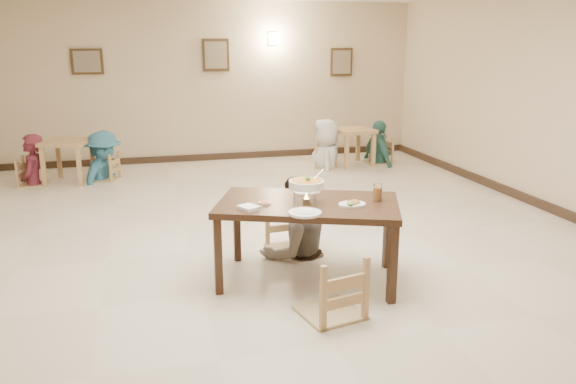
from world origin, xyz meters
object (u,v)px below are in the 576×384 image
object	(u,v)px
chair_far	(289,209)
bg_diner_b	(101,131)
main_diner	(296,176)
bg_diner_d	(380,120)
chair_near	(331,257)
bg_table_right	(353,136)
bg_chair_lr	(103,155)
bg_diner_a	(28,134)
bg_chair_rr	(379,138)
curry_warmer	(307,185)
bg_chair_rl	(326,143)
bg_chair_ll	(31,159)
drink_glass	(378,193)
bg_diner_c	(327,119)
main_table	(308,210)
bg_table_left	(67,148)

from	to	relation	value
chair_far	bg_diner_b	xyz separation A→B (m)	(-2.15, 3.96, 0.35)
main_diner	bg_diner_d	world-z (taller)	main_diner
bg_diner_d	bg_diner_b	bearing A→B (deg)	85.45
chair_near	bg_table_right	bearing A→B (deg)	-125.14
chair_far	bg_table_right	size ratio (longest dim) A/B	1.24
bg_diner_d	chair_near	bearing A→B (deg)	147.03
bg_chair_lr	bg_diner_a	distance (m)	1.16
bg_chair_rr	curry_warmer	bearing A→B (deg)	-27.58
main_diner	bg_chair_rr	world-z (taller)	main_diner
curry_warmer	bg_chair_rl	xyz separation A→B (m)	(1.80, 4.82, -0.51)
bg_chair_ll	bg_table_right	bearing A→B (deg)	-81.18
curry_warmer	bg_table_right	world-z (taller)	curry_warmer
drink_glass	curry_warmer	bearing A→B (deg)	170.05
chair_near	bg_diner_b	xyz separation A→B (m)	(-2.10, 5.51, 0.31)
bg_chair_rl	bg_table_right	bearing A→B (deg)	-69.38
bg_diner_a	bg_diner_c	xyz separation A→B (m)	(5.00, 0.12, 0.06)
chair_far	bg_diner_a	size ratio (longest dim) A/B	0.58
main_table	bg_diner_b	world-z (taller)	bg_diner_b
curry_warmer	bg_chair_rl	world-z (taller)	curry_warmer
bg_table_right	bg_diner_c	bearing A→B (deg)	-174.70
bg_chair_rl	bg_diner_c	world-z (taller)	bg_diner_c
main_diner	bg_chair_ll	bearing A→B (deg)	-65.73
chair_near	bg_chair_lr	xyz separation A→B (m)	(-2.10, 5.51, -0.09)
bg_table_left	bg_diner_a	bearing A→B (deg)	-172.69
chair_far	bg_table_left	xyz separation A→B (m)	(-2.70, 3.96, 0.08)
main_diner	bg_diner_b	distance (m)	4.61
bg_table_left	bg_chair_rr	bearing A→B (deg)	1.29
bg_table_left	bg_diner_c	xyz separation A→B (m)	(4.45, 0.05, 0.32)
bg_chair_rl	bg_chair_rr	world-z (taller)	bg_chair_rr
chair_near	bg_table_left	bearing A→B (deg)	-76.73
drink_glass	bg_chair_rl	xyz separation A→B (m)	(1.14, 4.94, -0.42)
chair_far	bg_diner_b	bearing A→B (deg)	113.87
curry_warmer	bg_diner_b	size ratio (longest dim) A/B	0.22
bg_chair_ll	bg_chair_lr	distance (m)	1.10
drink_glass	bg_diner_b	bearing A→B (deg)	119.48
bg_chair_lr	bg_diner_d	bearing A→B (deg)	112.80
main_table	chair_far	size ratio (longest dim) A/B	1.97
main_diner	bg_diner_d	xyz separation A→B (m)	(2.78, 4.16, -0.05)
main_table	curry_warmer	world-z (taller)	curry_warmer
drink_glass	bg_table_left	distance (m)	5.91
chair_near	bg_diner_c	size ratio (longest dim) A/B	0.59
chair_far	bg_diner_a	xyz separation A→B (m)	(-3.25, 3.89, 0.35)
chair_far	bg_diner_c	xyz separation A→B (m)	(1.75, 4.00, 0.41)
bg_table_right	bg_diner_d	world-z (taller)	bg_diner_d
drink_glass	bg_table_left	size ratio (longest dim) A/B	0.19
main_diner	bg_diner_b	size ratio (longest dim) A/B	1.04
bg_table_right	bg_chair_rr	xyz separation A→B (m)	(0.54, 0.03, -0.06)
curry_warmer	bg_chair_rl	distance (m)	5.17
drink_glass	bg_diner_b	size ratio (longest dim) A/B	0.10
main_table	chair_near	size ratio (longest dim) A/B	1.83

